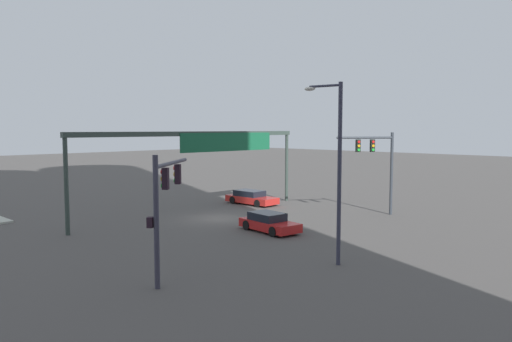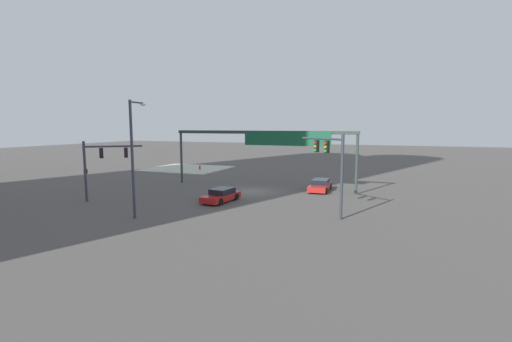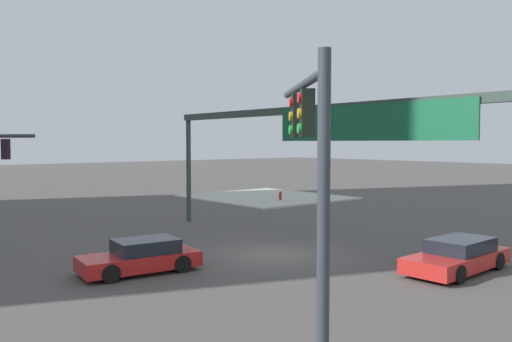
{
  "view_description": "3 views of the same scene",
  "coord_description": "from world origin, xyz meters",
  "px_view_note": "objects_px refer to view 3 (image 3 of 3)",
  "views": [
    {
      "loc": [
        23.75,
        27.15,
        6.61
      ],
      "look_at": [
        -1.81,
        2.0,
        3.53
      ],
      "focal_mm": 34.66,
      "sensor_mm": 36.0,
      "label": 1
    },
    {
      "loc": [
        -14.16,
        34.81,
        6.93
      ],
      "look_at": [
        -1.39,
        2.48,
        2.56
      ],
      "focal_mm": 25.24,
      "sensor_mm": 36.0,
      "label": 2
    },
    {
      "loc": [
        -16.52,
        14.72,
        4.75
      ],
      "look_at": [
        2.56,
        -1.23,
        3.4
      ],
      "focal_mm": 37.07,
      "sensor_mm": 36.0,
      "label": 3
    }
  ],
  "objects_px": {
    "traffic_signal_opposite_side": "(312,164)",
    "fire_hydrant_on_curb": "(280,196)",
    "sedan_car_approaching": "(458,256)",
    "sedan_car_waiting_far": "(141,257)"
  },
  "relations": [
    {
      "from": "traffic_signal_opposite_side",
      "to": "fire_hydrant_on_curb",
      "type": "bearing_deg",
      "value": -6.33
    },
    {
      "from": "traffic_signal_opposite_side",
      "to": "sedan_car_waiting_far",
      "type": "distance_m",
      "value": 11.14
    },
    {
      "from": "sedan_car_waiting_far",
      "to": "fire_hydrant_on_curb",
      "type": "bearing_deg",
      "value": -138.17
    },
    {
      "from": "sedan_car_approaching",
      "to": "sedan_car_waiting_far",
      "type": "distance_m",
      "value": 11.61
    },
    {
      "from": "traffic_signal_opposite_side",
      "to": "sedan_car_approaching",
      "type": "height_order",
      "value": "traffic_signal_opposite_side"
    },
    {
      "from": "sedan_car_approaching",
      "to": "fire_hydrant_on_curb",
      "type": "distance_m",
      "value": 23.39
    },
    {
      "from": "traffic_signal_opposite_side",
      "to": "sedan_car_approaching",
      "type": "distance_m",
      "value": 11.81
    },
    {
      "from": "traffic_signal_opposite_side",
      "to": "sedan_car_approaching",
      "type": "bearing_deg",
      "value": -39.34
    },
    {
      "from": "traffic_signal_opposite_side",
      "to": "fire_hydrant_on_curb",
      "type": "distance_m",
      "value": 32.2
    },
    {
      "from": "sedan_car_approaching",
      "to": "sedan_car_waiting_far",
      "type": "height_order",
      "value": "same"
    }
  ]
}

